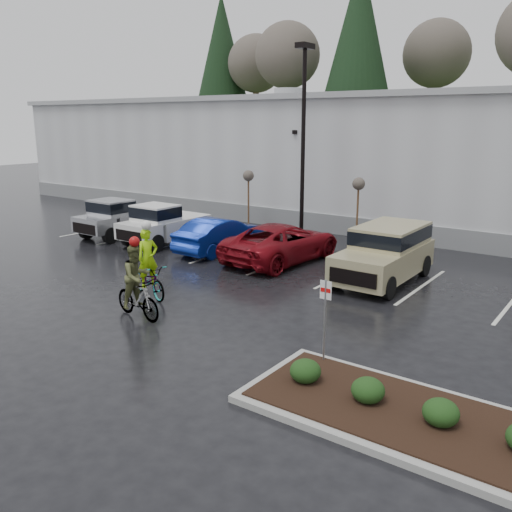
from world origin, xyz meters
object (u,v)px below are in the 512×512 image
Objects in this scene: sapling_mid at (358,187)px; car_blue at (220,235)px; pickup_silver at (126,216)px; suv_tan at (384,255)px; car_red at (282,242)px; pickup_white at (170,222)px; sapling_west at (248,179)px; cyclist_olive at (137,289)px; fire_lane_sign at (325,312)px; cyclist_hivis at (149,274)px; lamppost at (303,123)px.

sapling_mid reaches higher than car_blue.
pickup_silver is 14.17m from suv_tan.
sapling_mid reaches higher than car_red.
pickup_silver is at bearing -177.71° from pickup_white.
sapling_west is 0.62× the size of pickup_white.
pickup_silver is 2.06× the size of cyclist_olive.
fire_lane_sign reaches higher than suv_tan.
cyclist_hivis is (-5.72, -6.26, -0.23)m from suv_tan.
sapling_west is 0.55× the size of car_red.
suv_tan is at bearing 102.76° from fire_lane_sign.
cyclist_olive is at bearing -39.43° from pickup_silver.
lamppost is at bearing 18.93° from cyclist_hivis.
car_blue is (-4.32, -5.08, -1.95)m from sapling_mid.
cyclist_olive reaches higher than pickup_silver.
sapling_mid is at bearing 33.78° from pickup_white.
lamppost is 2.88× the size of sapling_west.
sapling_mid is 13.30m from cyclist_olive.
lamppost is 7.99m from pickup_white.
fire_lane_sign is 7.76m from suv_tan.
sapling_mid is 6.95m from car_blue.
sapling_west is 12.45m from cyclist_hivis.
sapling_mid reaches higher than pickup_white.
sapling_west is at bearing 29.58° from cyclist_olive.
sapling_west is 6.81m from pickup_silver.
fire_lane_sign is (5.30, -12.80, -1.32)m from sapling_mid.
car_red is at bearing 7.99° from cyclist_hivis.
lamppost is 3.53× the size of cyclist_hivis.
sapling_west reaches higher than car_red.
pickup_white is 8.42m from cyclist_hivis.
cyclist_olive is at bearing 95.09° from car_red.
fire_lane_sign reaches higher than car_blue.
car_red is at bearing 1.67° from pickup_silver.
sapling_mid is 1.45× the size of fire_lane_sign.
pickup_white is 1.99× the size of cyclist_hivis.
car_red is 2.32× the size of cyclist_olive.
fire_lane_sign is at bearing -56.54° from lamppost.
car_blue is 8.76m from cyclist_olive.
sapling_mid is at bearing -98.98° from car_red.
pickup_silver is 0.89× the size of car_red.
sapling_mid is 13.92m from fire_lane_sign.
car_red is 4.70m from suv_tan.
sapling_west is at bearing -38.49° from car_red.
cyclist_olive reaches higher than pickup_white.
sapling_mid reaches higher than cyclist_hivis.
car_red is at bearing 175.65° from suv_tan.
pickup_white is at bearing -141.26° from lamppost.
suv_tan reaches higher than car_blue.
pickup_white is 11.13m from suv_tan.
cyclist_olive is at bearing -50.57° from pickup_white.
lamppost is 14.78m from fire_lane_sign.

